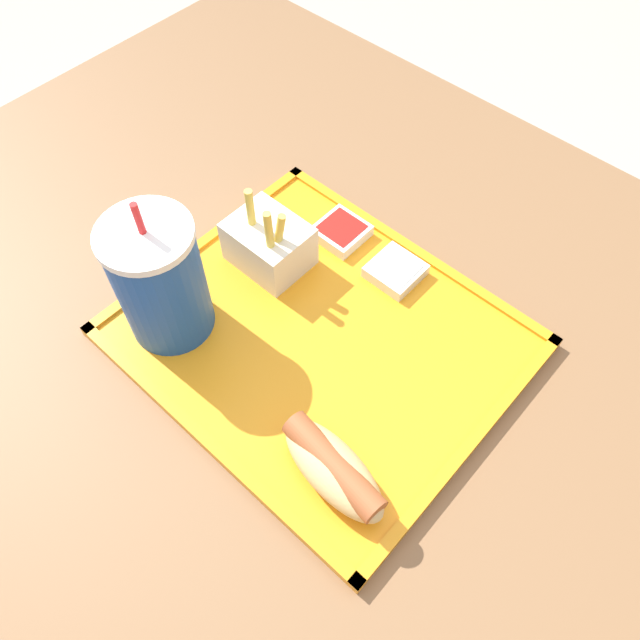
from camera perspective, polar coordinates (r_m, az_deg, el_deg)
The scene contains 8 objects.
ground_plane at distance 1.32m, azimuth 1.21°, elevation -19.89°, with size 8.00×8.00×0.00m, color #ADA393.
dining_table at distance 0.98m, azimuth 1.59°, elevation -14.93°, with size 1.31×0.95×0.71m.
food_tray at distance 0.67m, azimuth 0.00°, elevation -1.64°, with size 0.39×0.34×0.01m.
soda_cup at distance 0.64m, azimuth -14.43°, elevation 3.51°, with size 0.09×0.09×0.18m.
hot_dog_far at distance 0.58m, azimuth 1.21°, elevation -13.38°, with size 0.13×0.06×0.04m.
fries_carton at distance 0.71m, azimuth -4.70°, elevation 6.99°, with size 0.09×0.07×0.10m.
sauce_cup_mayo at distance 0.71m, azimuth 6.92°, elevation 4.52°, with size 0.06×0.06×0.02m.
sauce_cup_ketchup at distance 0.75m, azimuth 1.95°, elevation 8.12°, with size 0.06×0.06×0.02m.
Camera 1 is at (-0.19, 0.25, 1.28)m, focal length 35.00 mm.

